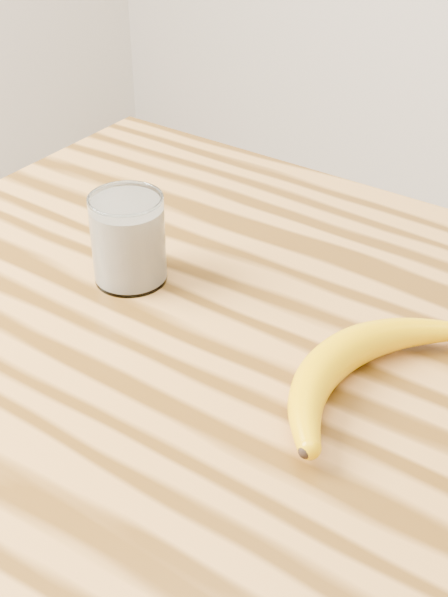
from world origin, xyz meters
The scene contains 3 objects.
table centered at (0.00, 0.00, 0.77)m, with size 1.20×0.80×0.90m.
smoothie_glass centered at (-0.29, 0.04, 0.95)m, with size 0.08×0.08×0.10m.
banana centered at (-0.02, 0.02, 0.92)m, with size 0.12×0.33×0.04m, color #D19800, non-canonical shape.
Camera 1 is at (0.25, -0.54, 1.41)m, focal length 50.00 mm.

